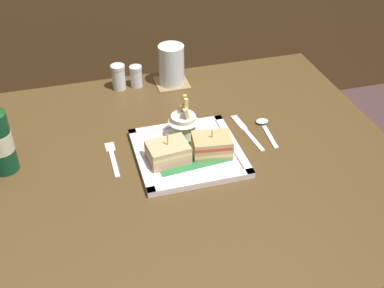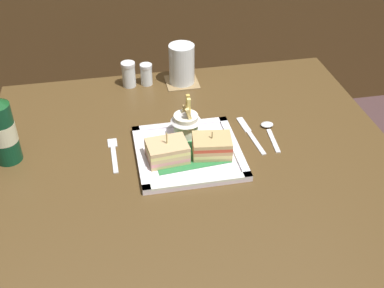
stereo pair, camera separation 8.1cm
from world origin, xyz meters
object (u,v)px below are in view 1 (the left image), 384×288
water_glass (172,67)px  square_plate (188,153)px  knife (246,131)px  fork (113,157)px  pepper_shaker (136,78)px  spoon (264,125)px  salt_shaker (119,78)px  dining_table (196,205)px  sandwich_half_left (168,153)px  sandwich_half_right (212,145)px  fries_cup (183,122)px

water_glass → square_plate: bearing=-97.7°
square_plate → knife: 0.19m
fork → pepper_shaker: (0.13, 0.34, 0.03)m
spoon → salt_shaker: (-0.35, 0.32, 0.03)m
fork → dining_table: bearing=-17.3°
spoon → water_glass: bearing=121.3°
square_plate → spoon: (0.23, 0.06, -0.00)m
water_glass → fork: 0.40m
sandwich_half_left → pepper_shaker: size_ratio=1.55×
dining_table → water_glass: size_ratio=8.42×
water_glass → fork: bearing=-125.9°
water_glass → salt_shaker: bearing=175.4°
knife → pepper_shaker: (-0.24, 0.32, 0.03)m
dining_table → fork: fork is taller
fork → knife: bearing=2.4°
pepper_shaker → sandwich_half_right: bearing=-74.0°
dining_table → fries_cup: size_ratio=9.09×
square_plate → dining_table: bearing=-52.4°
spoon → fries_cup: bearing=178.1°
dining_table → knife: 0.24m
square_plate → salt_shaker: 0.40m
dining_table → water_glass: 0.44m
sandwich_half_right → water_glass: size_ratio=0.84×
dining_table → salt_shaker: size_ratio=13.20×
sandwich_half_right → salt_shaker: same height
salt_shaker → sandwich_half_right: bearing=-67.1°
square_plate → fork: (-0.19, 0.04, -0.00)m
dining_table → square_plate: square_plate is taller
square_plate → water_glass: water_glass is taller
sandwich_half_right → spoon: 0.20m
fries_cup → salt_shaker: 0.33m
fries_cup → spoon: bearing=-1.9°
spoon → pepper_shaker: bearing=132.9°
pepper_shaker → dining_table: bearing=-79.4°
fries_cup → pepper_shaker: (-0.07, 0.31, -0.02)m
square_plate → sandwich_half_left: size_ratio=2.49×
spoon → salt_shaker: bearing=137.7°
knife → spoon: bearing=6.7°
dining_table → sandwich_half_right: bearing=-1.8°
square_plate → salt_shaker: bearing=106.6°
sandwich_half_left → spoon: size_ratio=0.78×
fries_cup → spoon: (0.23, -0.01, -0.05)m
dining_table → square_plate: (-0.02, 0.02, 0.16)m
dining_table → knife: size_ratio=5.87×
sandwich_half_right → spoon: size_ratio=0.77×
fries_cup → water_glass: 0.30m
knife → fork: bearing=-177.6°
square_plate → knife: bearing=18.0°
knife → square_plate: bearing=-162.0°
salt_shaker → pepper_shaker: 0.05m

